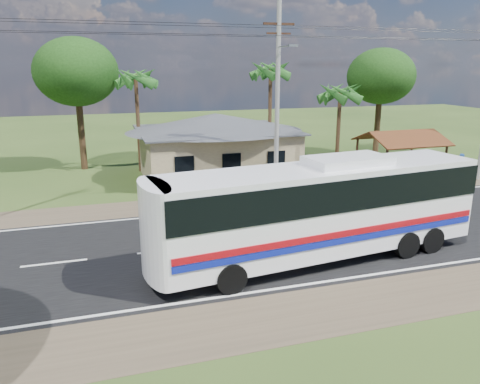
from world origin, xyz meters
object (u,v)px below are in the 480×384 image
at_px(coach_bus, 322,203).
at_px(waiting_shed, 401,139).
at_px(person, 460,166).
at_px(motorcycle, 322,188).

bearing_deg(coach_bus, waiting_shed, 37.35).
xyz_separation_m(waiting_shed, person, (3.70, -1.65, -1.82)).
relative_size(coach_bus, person, 7.53).
distance_m(coach_bus, motorcycle, 9.74).
bearing_deg(motorcycle, coach_bus, 162.79).
height_order(coach_bus, motorcycle, coach_bus).
distance_m(coach_bus, person, 18.18).
relative_size(motorcycle, person, 1.08).
bearing_deg(waiting_shed, coach_bus, -136.20).
bearing_deg(waiting_shed, motorcycle, -159.48).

